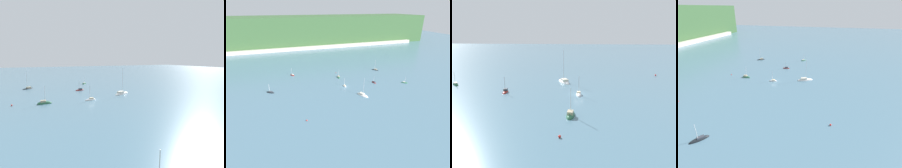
% 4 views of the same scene
% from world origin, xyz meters
% --- Properties ---
extents(ground_plane, '(600.00, 600.00, 0.00)m').
position_xyz_m(ground_plane, '(0.00, 0.00, 0.00)').
color(ground_plane, slate).
extents(hillside_ridge, '(374.37, 77.17, 40.51)m').
position_xyz_m(hillside_ridge, '(0.00, 169.46, 20.25)').
color(hillside_ridge, '#385B33').
rests_on(hillside_ridge, ground_plane).
extents(shore_town_strip, '(318.21, 6.00, 4.05)m').
position_xyz_m(shore_town_strip, '(0.00, 127.38, 2.02)').
color(shore_town_strip, beige).
rests_on(shore_town_strip, ground_plane).
extents(sailboat_0, '(6.33, 9.28, 13.18)m').
position_xyz_m(sailboat_0, '(5.92, -16.71, 0.12)').
color(sailboat_0, white).
rests_on(sailboat_0, ground_plane).
extents(sailboat_1, '(4.03, 4.68, 7.11)m').
position_xyz_m(sailboat_1, '(-33.73, 34.97, 0.10)').
color(sailboat_1, maroon).
rests_on(sailboat_1, ground_plane).
extents(sailboat_2, '(2.25, 5.37, 7.52)m').
position_xyz_m(sailboat_2, '(1.45, 17.82, 0.11)').
color(sailboat_2, '#2D6647').
rests_on(sailboat_2, ground_plane).
extents(sailboat_3, '(1.90, 4.75, 6.73)m').
position_xyz_m(sailboat_3, '(-0.08, 0.46, 0.09)').
color(sailboat_3, silver).
rests_on(sailboat_3, ground_plane).
extents(sailboat_4, '(2.03, 4.82, 5.62)m').
position_xyz_m(sailboat_4, '(23.36, -0.72, 0.14)').
color(sailboat_4, maroon).
rests_on(sailboat_4, ground_plane).
extents(sailboat_5, '(4.38, 4.20, 5.91)m').
position_xyz_m(sailboat_5, '(44.90, -8.81, 0.07)').
color(sailboat_5, '#2D6647').
rests_on(sailboat_5, ground_plane).
extents(sailboat_6, '(5.41, 6.35, 9.56)m').
position_xyz_m(sailboat_6, '(38.97, 24.46, 0.16)').
color(sailboat_6, black).
rests_on(sailboat_6, ground_plane).
extents(sailboat_7, '(5.92, 5.02, 6.85)m').
position_xyz_m(sailboat_7, '(-50.85, 6.98, 0.06)').
color(sailboat_7, black).
rests_on(sailboat_7, ground_plane).
extents(mooring_buoy_0, '(0.66, 0.66, 0.66)m').
position_xyz_m(mooring_buoy_0, '(-33.19, -32.66, 0.33)').
color(mooring_buoy_0, red).
rests_on(mooring_buoy_0, ground_plane).
extents(mooring_buoy_1, '(0.53, 0.53, 0.53)m').
position_xyz_m(mooring_buoy_1, '(2.82, 28.63, 0.26)').
color(mooring_buoy_1, red).
rests_on(mooring_buoy_1, ground_plane).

